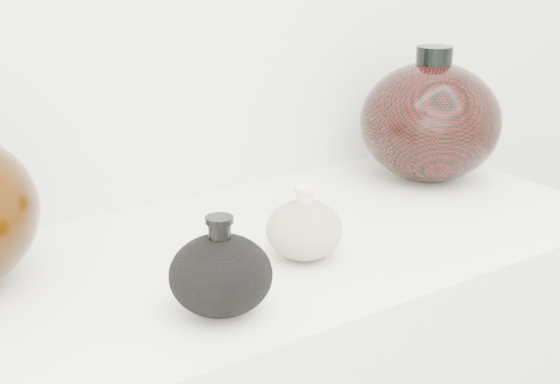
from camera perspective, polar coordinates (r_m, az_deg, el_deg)
black_gourd_vase at (r=0.92m, az=-4.36°, el=-6.00°), size 0.12×0.12×0.12m
cream_gourd_vase at (r=1.06m, az=1.79°, el=-2.73°), size 0.13×0.13×0.10m
right_round_pot at (r=1.41m, az=10.93°, el=5.12°), size 0.29×0.29×0.24m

